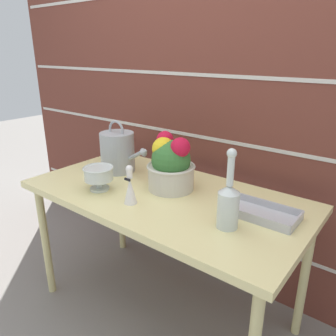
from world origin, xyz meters
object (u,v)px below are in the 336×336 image
crystal_pedestal_bowl (99,175)px  wire_tray (259,213)px  watering_can (118,152)px  figurine_vase (130,188)px  flower_planter (171,164)px  glass_decanter (228,203)px

crystal_pedestal_bowl → wire_tray: 0.80m
watering_can → figurine_vase: (0.36, -0.27, -0.04)m
watering_can → flower_planter: size_ratio=1.18×
wire_tray → watering_can: bearing=179.2°
glass_decanter → wire_tray: bearing=70.2°
crystal_pedestal_bowl → figurine_vase: bearing=-3.4°
wire_tray → figurine_vase: bearing=-153.9°
wire_tray → crystal_pedestal_bowl: bearing=-162.3°
wire_tray → glass_decanter: bearing=-109.8°
glass_decanter → figurine_vase: glass_decanter is taller
crystal_pedestal_bowl → glass_decanter: bearing=5.6°
watering_can → figurine_vase: size_ratio=1.83×
figurine_vase → wire_tray: bearing=26.1°
crystal_pedestal_bowl → flower_planter: bearing=40.0°
watering_can → wire_tray: (0.88, -0.01, -0.11)m
watering_can → crystal_pedestal_bowl: watering_can is taller
glass_decanter → wire_tray: glass_decanter is taller
flower_planter → glass_decanter: 0.45m
flower_planter → figurine_vase: 0.26m
glass_decanter → watering_can: bearing=167.2°
glass_decanter → wire_tray: (0.06, 0.17, -0.10)m
watering_can → flower_planter: watering_can is taller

